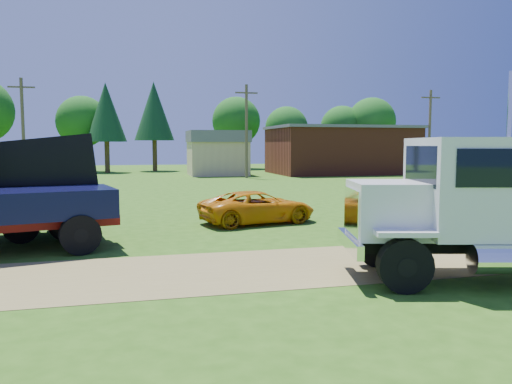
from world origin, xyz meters
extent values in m
plane|color=#2A5512|center=(0.00, 0.00, 0.00)|extent=(140.00, 140.00, 0.00)
cube|color=olive|center=(0.00, 0.00, 0.01)|extent=(120.00, 4.20, 0.01)
cylinder|color=black|center=(0.90, -2.85, 0.60)|extent=(1.26, 0.65, 1.20)
cylinder|color=black|center=(0.90, -2.85, 0.60)|extent=(0.50, 0.49, 0.42)
cylinder|color=black|center=(1.45, -0.58, 0.60)|extent=(1.26, 0.65, 1.20)
cylinder|color=black|center=(1.45, -0.58, 0.60)|extent=(0.50, 0.49, 0.42)
cube|color=silver|center=(1.22, -1.73, 1.69)|extent=(2.34, 2.26, 1.31)
cube|color=white|center=(0.27, -1.50, 1.63)|extent=(0.47, 1.61, 1.09)
cube|color=white|center=(0.22, -1.49, 0.87)|extent=(0.75, 2.47, 0.33)
cube|color=silver|center=(2.92, -2.14, 2.23)|extent=(2.84, 3.08, 2.29)
cube|color=black|center=(1.83, -1.88, 2.72)|extent=(0.57, 2.13, 0.93)
cube|color=black|center=(2.61, -3.42, 2.72)|extent=(1.60, 0.43, 0.82)
cube|color=black|center=(3.23, -0.86, 2.72)|extent=(1.60, 0.43, 0.82)
cube|color=silver|center=(0.90, -2.85, 1.31)|extent=(1.39, 0.79, 0.11)
cube|color=silver|center=(1.45, -0.58, 1.31)|extent=(1.39, 0.79, 0.11)
cylinder|color=white|center=(2.99, -3.45, 0.76)|extent=(1.64, 1.00, 0.65)
cylinder|color=white|center=(4.28, -1.86, 2.51)|extent=(0.18, 0.18, 5.01)
cylinder|color=black|center=(-8.39, 5.13, 0.57)|extent=(1.19, 0.57, 1.14)
cylinder|color=black|center=(-8.39, 5.13, 0.57)|extent=(0.46, 0.45, 0.40)
cylinder|color=black|center=(-8.80, 7.28, 0.57)|extent=(1.19, 0.57, 1.14)
cylinder|color=black|center=(-8.80, 7.28, 0.57)|extent=(0.46, 0.45, 0.40)
cylinder|color=black|center=(-7.06, 5.38, 0.57)|extent=(1.19, 0.57, 1.14)
cylinder|color=black|center=(-7.06, 5.38, 0.57)|extent=(0.46, 0.45, 0.40)
cylinder|color=black|center=(-7.47, 7.53, 0.57)|extent=(1.19, 0.57, 1.14)
cylinder|color=black|center=(-7.47, 7.53, 0.57)|extent=(0.46, 0.45, 0.40)
cube|color=black|center=(-8.39, 6.24, 2.34)|extent=(4.95, 3.30, 2.53)
cylinder|color=black|center=(-6.33, 2.83, 0.59)|extent=(1.24, 0.64, 1.18)
cylinder|color=black|center=(-6.33, 2.83, 0.59)|extent=(0.50, 0.48, 0.41)
cylinder|color=black|center=(-6.86, 5.03, 0.59)|extent=(1.24, 0.64, 1.18)
cylinder|color=black|center=(-6.86, 5.03, 0.59)|extent=(0.50, 0.48, 0.41)
cube|color=black|center=(-7.33, 3.75, 1.45)|extent=(4.24, 3.28, 0.86)
imported|color=#CD7609|center=(0.16, 7.33, 0.67)|extent=(5.17, 3.22, 1.33)
cylinder|color=black|center=(8.32, 2.65, 0.48)|extent=(0.99, 0.42, 0.95)
cube|color=black|center=(6.86, 1.85, 1.48)|extent=(0.13, 0.13, 0.95)
imported|color=#999999|center=(3.72, 4.85, 0.93)|extent=(1.05, 0.91, 1.87)
cube|color=maroon|center=(18.00, 40.00, 2.50)|extent=(15.00, 10.00, 5.00)
cube|color=#5D5D62|center=(18.00, 40.00, 5.15)|extent=(15.40, 10.40, 0.30)
cube|color=tan|center=(4.00, 40.00, 1.80)|extent=(6.00, 5.00, 3.60)
cube|color=#5D5D62|center=(4.00, 40.00, 4.10)|extent=(6.20, 5.40, 1.20)
cylinder|color=brown|center=(-14.00, 35.00, 4.50)|extent=(0.28, 0.28, 9.00)
cube|color=brown|center=(-14.00, 35.00, 8.20)|extent=(2.20, 0.14, 0.14)
cylinder|color=brown|center=(6.00, 35.00, 4.50)|extent=(0.28, 0.28, 9.00)
cube|color=brown|center=(6.00, 35.00, 8.20)|extent=(2.20, 0.14, 0.14)
cylinder|color=brown|center=(26.00, 35.00, 4.50)|extent=(0.28, 0.28, 9.00)
cube|color=brown|center=(26.00, 35.00, 8.20)|extent=(2.20, 0.14, 0.14)
cylinder|color=#312114|center=(-10.51, 50.69, 1.61)|extent=(0.56, 0.56, 3.22)
sphere|color=#174C13|center=(-10.51, 50.69, 5.99)|extent=(6.08, 6.08, 6.08)
cylinder|color=#312114|center=(-2.10, 50.26, 1.91)|extent=(0.56, 0.56, 3.83)
cone|color=#103717|center=(-2.10, 50.26, 7.33)|extent=(4.81, 4.81, 7.11)
cylinder|color=#312114|center=(8.96, 54.28, 1.73)|extent=(0.56, 0.56, 3.46)
sphere|color=#174C13|center=(8.96, 54.28, 6.43)|extent=(6.53, 6.53, 6.53)
cylinder|color=#312114|center=(14.45, 49.02, 1.45)|extent=(0.56, 0.56, 2.90)
sphere|color=#174C13|center=(14.45, 49.02, 5.38)|extent=(5.47, 5.47, 5.47)
cylinder|color=#312114|center=(26.59, 49.52, 1.71)|extent=(0.56, 0.56, 3.41)
sphere|color=#174C13|center=(26.59, 49.52, 6.34)|extent=(6.44, 6.44, 6.44)
cylinder|color=#312114|center=(-7.62, 47.93, 1.82)|extent=(0.56, 0.56, 3.64)
cone|color=#103717|center=(-7.62, 47.93, 6.97)|extent=(4.58, 4.58, 6.76)
cylinder|color=#312114|center=(22.83, 50.77, 1.52)|extent=(0.56, 0.56, 3.03)
sphere|color=#174C13|center=(22.83, 50.77, 5.63)|extent=(5.72, 5.72, 5.72)
camera|label=1|loc=(-4.80, -12.39, 3.21)|focal=35.00mm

